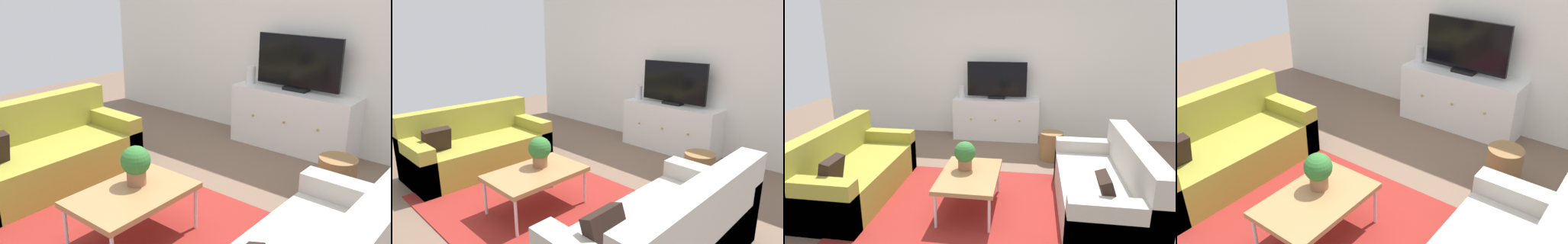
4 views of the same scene
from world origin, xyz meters
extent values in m
plane|color=brown|center=(0.00, 0.00, 0.00)|extent=(10.00, 10.00, 0.00)
cube|color=silver|center=(0.00, 2.55, 1.35)|extent=(6.40, 0.12, 2.70)
cube|color=maroon|center=(0.00, -0.15, 0.01)|extent=(2.50, 1.90, 0.01)
cube|color=olive|center=(-1.35, -0.10, 0.20)|extent=(0.82, 1.75, 0.40)
cube|color=olive|center=(-1.66, -0.10, 0.40)|extent=(0.20, 1.75, 0.80)
cube|color=olive|center=(-1.35, 0.68, 0.28)|extent=(0.82, 0.18, 0.56)
cube|color=olive|center=(-1.35, -0.88, 0.28)|extent=(0.82, 0.18, 0.56)
cube|color=black|center=(-1.30, -0.64, 0.52)|extent=(0.16, 0.30, 0.31)
cube|color=#B2ADA3|center=(1.35, -0.10, 0.20)|extent=(0.82, 1.75, 0.40)
cube|color=#B2ADA3|center=(1.66, -0.10, 0.40)|extent=(0.20, 1.75, 0.80)
cube|color=#B2ADA3|center=(1.35, 0.68, 0.28)|extent=(0.82, 0.18, 0.56)
cube|color=black|center=(1.30, -0.64, 0.52)|extent=(0.19, 0.30, 0.32)
cube|color=#A37547|center=(0.00, -0.22, 0.39)|extent=(0.60, 0.92, 0.04)
cylinder|color=silver|center=(-0.26, -0.64, 0.18)|extent=(0.03, 0.03, 0.37)
cylinder|color=silver|center=(0.26, -0.64, 0.18)|extent=(0.03, 0.03, 0.37)
cylinder|color=silver|center=(-0.26, 0.20, 0.18)|extent=(0.03, 0.03, 0.37)
cylinder|color=silver|center=(0.26, 0.20, 0.18)|extent=(0.03, 0.03, 0.37)
cylinder|color=#936042|center=(-0.07, -0.11, 0.47)|extent=(0.15, 0.15, 0.11)
sphere|color=#2D6B2D|center=(-0.07, -0.11, 0.61)|extent=(0.23, 0.23, 0.23)
cube|color=white|center=(0.01, 2.27, 0.35)|extent=(1.45, 0.44, 0.70)
sphere|color=#B79338|center=(-0.39, 2.04, 0.39)|extent=(0.03, 0.03, 0.03)
sphere|color=#B79338|center=(0.01, 2.04, 0.39)|extent=(0.03, 0.03, 0.03)
sphere|color=#B79338|center=(0.42, 2.04, 0.39)|extent=(0.03, 0.03, 0.03)
cube|color=black|center=(0.01, 2.29, 0.72)|extent=(0.28, 0.16, 0.04)
cube|color=black|center=(0.01, 2.29, 1.04)|extent=(1.01, 0.04, 0.58)
cylinder|color=silver|center=(-0.59, 2.27, 0.81)|extent=(0.11, 0.11, 0.21)
cylinder|color=olive|center=(0.92, 1.39, 0.20)|extent=(0.34, 0.34, 0.41)
camera|label=1|loc=(2.22, -2.13, 1.93)|focal=39.84mm
camera|label=2|loc=(2.50, -2.03, 1.74)|focal=30.73mm
camera|label=3|loc=(0.62, -3.51, 1.92)|focal=31.76mm
camera|label=4|loc=(1.90, -2.00, 2.41)|focal=37.67mm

